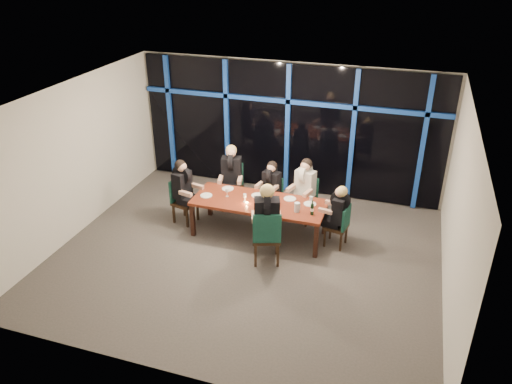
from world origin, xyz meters
TOP-DOWN VIEW (x-y plane):
  - room at (0.00, 0.00)m, footprint 7.04×7.00m
  - window_wall at (0.01, 2.93)m, footprint 6.86×0.43m
  - dining_table at (0.00, 0.80)m, footprint 2.60×1.00m
  - chair_far_left at (-0.92, 1.75)m, footprint 0.55×0.55m
  - chair_far_mid at (0.03, 1.64)m, footprint 0.47×0.47m
  - chair_far_right at (0.73, 1.69)m, footprint 0.55×0.55m
  - chair_end_left at (-1.70, 0.84)m, footprint 0.53×0.53m
  - chair_end_right at (1.60, 0.88)m, footprint 0.46×0.46m
  - chair_near_mid at (0.43, -0.11)m, footprint 0.64×0.64m
  - diner_far_left at (-0.90, 1.66)m, footprint 0.56×0.67m
  - diner_far_mid at (0.01, 1.57)m, footprint 0.48×0.58m
  - diner_far_right at (0.71, 1.61)m, footprint 0.56×0.65m
  - diner_end_left at (-1.62, 0.82)m, footprint 0.63×0.53m
  - diner_end_right at (1.52, 0.89)m, footprint 0.57×0.47m
  - diner_near_mid at (0.40, -0.03)m, footprint 0.65×0.74m
  - plate_far_left at (-0.77, 1.11)m, footprint 0.24×0.24m
  - plate_far_mid at (-0.10, 1.01)m, footprint 0.24×0.24m
  - plate_far_right at (0.55, 1.07)m, footprint 0.24×0.24m
  - plate_end_left at (-1.07, 0.70)m, footprint 0.24×0.24m
  - plate_end_right at (0.97, 0.98)m, footprint 0.24×0.24m
  - plate_near_mid at (0.22, 0.51)m, footprint 0.24×0.24m
  - wine_bottle at (1.09, 0.60)m, footprint 0.07×0.07m
  - water_pitcher at (0.80, 0.62)m, footprint 0.12×0.10m
  - tea_light at (-0.20, 0.63)m, footprint 0.05×0.05m
  - wine_glass_a at (-0.26, 0.70)m, footprint 0.07×0.07m
  - wine_glass_b at (0.04, 0.99)m, footprint 0.08×0.08m
  - wine_glass_c at (0.36, 0.78)m, footprint 0.07×0.07m
  - wine_glass_d at (-0.67, 0.80)m, footprint 0.07×0.07m
  - wine_glass_e at (0.98, 1.00)m, footprint 0.06×0.06m

SIDE VIEW (x-z plane):
  - chair_far_mid at x=0.03m, z-range 0.05..0.91m
  - chair_end_right at x=1.60m, z-range 0.05..0.92m
  - chair_end_left at x=-1.70m, z-range 0.06..1.00m
  - chair_far_right at x=0.73m, z-range 0.06..1.01m
  - chair_far_left at x=-0.92m, z-range 0.06..1.06m
  - chair_near_mid at x=0.43m, z-range 0.06..1.15m
  - dining_table at x=0.00m, z-range 0.31..1.06m
  - plate_far_left at x=-0.77m, z-range 0.75..0.76m
  - plate_far_mid at x=-0.10m, z-range 0.75..0.76m
  - plate_far_right at x=0.55m, z-range 0.75..0.76m
  - plate_end_left at x=-1.07m, z-range 0.75..0.76m
  - plate_end_right at x=0.97m, z-range 0.75..0.76m
  - plate_near_mid at x=0.22m, z-range 0.75..0.76m
  - tea_light at x=-0.20m, z-range 0.75..0.78m
  - diner_far_mid at x=0.01m, z-range 0.41..1.25m
  - diner_end_right at x=1.52m, z-range 0.41..1.25m
  - water_pitcher at x=0.80m, z-range 0.75..0.94m
  - wine_bottle at x=1.09m, z-range 0.72..1.01m
  - wine_glass_e at x=0.98m, z-range 0.79..0.95m
  - wine_glass_a at x=-0.26m, z-range 0.79..0.96m
  - wine_glass_d at x=-0.67m, z-range 0.79..0.96m
  - wine_glass_c at x=0.36m, z-range 0.79..0.96m
  - wine_glass_b at x=0.04m, z-range 0.80..0.99m
  - diner_end_left at x=-1.62m, z-range 0.44..1.36m
  - diner_far_right at x=0.71m, z-range 0.45..1.37m
  - diner_far_left at x=-0.90m, z-range 0.47..1.44m
  - diner_near_mid at x=0.40m, z-range 0.50..1.56m
  - window_wall at x=0.01m, z-range 0.08..3.02m
  - room at x=0.00m, z-range 0.51..3.53m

